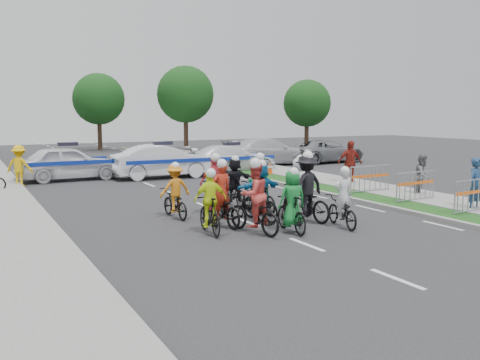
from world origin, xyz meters
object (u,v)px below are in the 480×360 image
rider_8 (259,191)px  tree_1 (185,94)px  rider_1 (292,207)px  rider_9 (215,191)px  barrier_2 (370,180)px  tree_2 (307,103)px  rider_10 (175,196)px  police_car_2 (232,158)px  rider_0 (342,207)px  rider_2 (254,206)px  rider_3 (210,209)px  rider_6 (221,204)px  tree_4 (99,99)px  police_car_0 (68,163)px  rider_7 (299,191)px  spectator_0 (476,185)px  marshal_hiviz (19,166)px  civilian_suv (326,151)px  cone_1 (270,169)px  police_car_1 (163,161)px  barrier_0 (473,197)px  civilian_sedan (268,151)px  rider_11 (234,185)px  rider_5 (260,195)px  spectator_1 (423,176)px  cone_0 (260,179)px  rider_4 (306,194)px  barrier_1 (416,187)px

rider_8 → tree_1: size_ratio=0.28×
rider_1 → rider_9: rider_9 is taller
barrier_2 → tree_2: (11.30, 20.59, 3.27)m
rider_10 → police_car_2: rider_10 is taller
rider_0 → rider_2: bearing=0.9°
rider_3 → rider_6: rider_6 is taller
rider_2 → tree_4: bearing=-107.1°
police_car_0 → tree_4: 19.89m
rider_0 → rider_7: rider_7 is taller
rider_0 → spectator_0: (5.24, -0.14, 0.30)m
rider_3 → tree_4: (4.57, 31.86, 3.51)m
police_car_0 → marshal_hiviz: size_ratio=2.69×
civilian_suv → cone_1: 8.22m
rider_2 → civilian_suv: (13.67, 15.14, -0.02)m
police_car_2 → marshal_hiviz: (-10.62, -0.81, 0.17)m
cone_1 → rider_0: bearing=-111.3°
tree_2 → police_car_1: bearing=-144.3°
civilian_suv → barrier_0: bearing=154.2°
rider_6 → rider_3: bearing=41.0°
rider_8 → marshal_hiviz: size_ratio=1.09×
civilian_suv → civilian_sedan: bearing=81.2°
rider_11 → police_car_1: rider_11 is taller
civilian_sedan → tree_4: bearing=23.8°
rider_5 → spectator_1: bearing=-177.5°
rider_2 → rider_10: size_ratio=1.21×
civilian_suv → marshal_hiviz: bearing=94.1°
spectator_0 → cone_0: (-3.36, 7.96, -0.53)m
rider_7 → cone_1: 9.91m
rider_4 → marshal_hiviz: 13.58m
rider_6 → rider_7: 2.96m
rider_5 → police_car_2: 13.17m
spectator_1 → marshal_hiviz: marshal_hiviz is taller
barrier_1 → rider_10: bearing=169.9°
tree_2 → tree_4: tree_4 is taller
rider_2 → cone_0: size_ratio=2.92×
rider_8 → civilian_sedan: (8.14, 13.09, 0.10)m
police_car_1 → rider_2: bearing=174.0°
rider_0 → tree_2: 29.70m
spectator_0 → police_car_0: bearing=122.9°
cone_0 → tree_2: 22.36m
rider_9 → civilian_sedan: size_ratio=0.35×
barrier_2 → rider_3: bearing=-158.4°
rider_6 → police_car_0: bearing=-88.4°
rider_11 → police_car_0: rider_11 is taller
rider_3 → civilian_sedan: bearing=-119.1°
rider_5 → tree_2: size_ratio=0.31×
spectator_0 → barrier_1: spectator_0 is taller
rider_6 → spectator_1: 9.04m
rider_11 → spectator_1: rider_11 is taller
rider_1 → civilian_sedan: bearing=-112.0°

